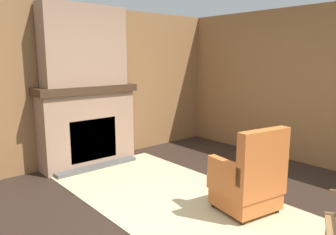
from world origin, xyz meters
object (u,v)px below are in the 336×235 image
at_px(armchair, 249,181).
at_px(storage_case, 101,81).
at_px(oil_lamp_vase, 58,80).
at_px(firewood_stack, 250,163).

height_order(armchair, storage_case, storage_case).
bearing_deg(oil_lamp_vase, armchair, 19.89).
distance_m(armchair, oil_lamp_vase, 3.03).
bearing_deg(firewood_stack, storage_case, -141.33).
relative_size(firewood_stack, storage_case, 1.74).
distance_m(armchair, firewood_stack, 1.50).
height_order(firewood_stack, storage_case, storage_case).
relative_size(armchair, storage_case, 4.05).
bearing_deg(storage_case, armchair, 5.64).
distance_m(oil_lamp_vase, storage_case, 0.71).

